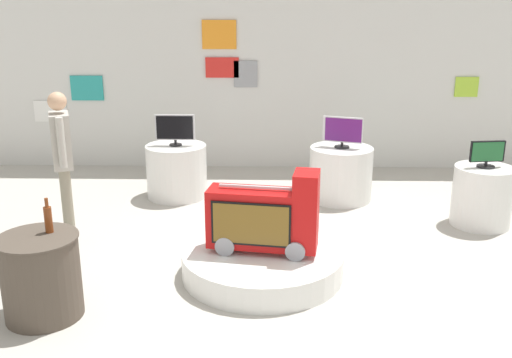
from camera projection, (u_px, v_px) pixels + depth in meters
name	position (u px, v px, depth m)	size (l,w,h in m)	color
ground_plane	(297.00, 292.00, 5.57)	(30.00, 30.00, 0.00)	#B2ADA3
back_wall_display	(286.00, 67.00, 9.33)	(12.34, 0.13, 3.31)	silver
main_display_pedestal	(263.00, 263.00, 5.88)	(1.63, 1.63, 0.26)	silver
novelty_firetruck_tv	(265.00, 219.00, 5.73)	(1.13, 0.52, 0.85)	gray
display_pedestal_left_rear	(341.00, 173.00, 8.08)	(0.87, 0.87, 0.74)	silver
tv_on_left_rear	(343.00, 131.00, 7.90)	(0.53, 0.21, 0.42)	black
display_pedestal_center_rear	(482.00, 196.00, 7.14)	(0.71, 0.71, 0.74)	silver
tv_on_center_rear	(487.00, 154.00, 6.98)	(0.43, 0.21, 0.33)	black
display_pedestal_right_rear	(177.00, 171.00, 8.20)	(0.85, 0.85, 0.74)	silver
tv_on_right_rear	(175.00, 129.00, 8.02)	(0.55, 0.17, 0.43)	black
side_table_round	(41.00, 276.00, 5.04)	(0.70, 0.70, 0.75)	#4C4238
bottle_on_side_table	(48.00, 219.00, 5.00)	(0.07, 0.07, 0.31)	brown
shopper_browsing_near_truck	(63.00, 158.00, 6.33)	(0.32, 0.53, 1.75)	gray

